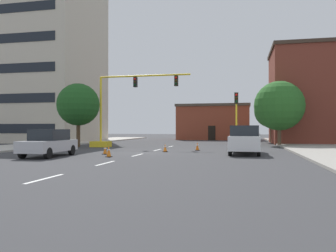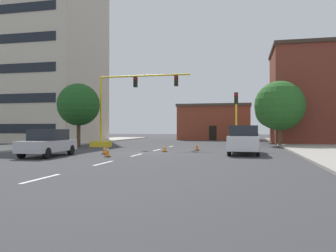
% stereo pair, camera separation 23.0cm
% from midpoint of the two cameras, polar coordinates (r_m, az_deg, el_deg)
% --- Properties ---
extents(ground_plane, '(160.00, 160.00, 0.00)m').
position_cam_midpoint_polar(ground_plane, '(25.90, -3.39, -4.38)').
color(ground_plane, '#38383A').
extents(sidewalk_left, '(6.00, 56.00, 0.14)m').
position_cam_midpoint_polar(sidewalk_left, '(38.77, -19.63, -2.93)').
color(sidewalk_left, '#B2ADA3').
rests_on(sidewalk_left, ground_plane).
extents(sidewalk_right, '(6.00, 56.00, 0.14)m').
position_cam_midpoint_polar(sidewalk_right, '(33.57, 23.49, -3.32)').
color(sidewalk_right, '#9E998E').
rests_on(sidewalk_right, ground_plane).
extents(lane_stripe_seg_0, '(0.16, 2.40, 0.01)m').
position_cam_midpoint_polar(lane_stripe_seg_0, '(13.05, -20.39, -8.27)').
color(lane_stripe_seg_0, silver).
rests_on(lane_stripe_seg_0, ground_plane).
extents(lane_stripe_seg_1, '(0.16, 2.40, 0.01)m').
position_cam_midpoint_polar(lane_stripe_seg_1, '(17.90, -10.79, -6.14)').
color(lane_stripe_seg_1, silver).
rests_on(lane_stripe_seg_1, ground_plane).
extents(lane_stripe_seg_2, '(0.16, 2.40, 0.01)m').
position_cam_midpoint_polar(lane_stripe_seg_2, '(23.04, -5.41, -4.86)').
color(lane_stripe_seg_2, silver).
rests_on(lane_stripe_seg_2, ground_plane).
extents(lane_stripe_seg_3, '(0.16, 2.40, 0.01)m').
position_cam_midpoint_polar(lane_stripe_seg_3, '(28.31, -2.02, -4.03)').
color(lane_stripe_seg_3, silver).
rests_on(lane_stripe_seg_3, ground_plane).
extents(lane_stripe_seg_4, '(0.16, 2.40, 0.01)m').
position_cam_midpoint_polar(lane_stripe_seg_4, '(33.66, 0.30, -3.45)').
color(lane_stripe_seg_4, silver).
rests_on(lane_stripe_seg_4, ground_plane).
extents(building_tall_left, '(13.82, 13.23, 21.61)m').
position_cam_midpoint_polar(building_tall_left, '(49.99, -20.23, 10.01)').
color(building_tall_left, beige).
rests_on(building_tall_left, ground_plane).
extents(building_brick_center, '(11.38, 10.24, 5.58)m').
position_cam_midpoint_polar(building_brick_center, '(56.55, 7.67, 0.62)').
color(building_brick_center, brown).
rests_on(building_brick_center, ground_plane).
extents(building_row_right, '(13.93, 9.16, 11.33)m').
position_cam_midpoint_polar(building_row_right, '(44.25, 25.68, 4.67)').
color(building_row_right, brown).
rests_on(building_row_right, ground_plane).
extents(traffic_signal_gantry, '(9.65, 1.20, 6.83)m').
position_cam_midpoint_polar(traffic_signal_gantry, '(33.01, -9.39, 0.44)').
color(traffic_signal_gantry, yellow).
rests_on(traffic_signal_gantry, ground_plane).
extents(traffic_light_pole_right, '(0.32, 0.47, 4.80)m').
position_cam_midpoint_polar(traffic_light_pole_right, '(29.05, 11.17, 3.03)').
color(traffic_light_pole_right, yellow).
rests_on(traffic_light_pole_right, ground_plane).
extents(tree_right_far, '(4.20, 4.20, 6.08)m').
position_cam_midpoint_polar(tree_right_far, '(44.27, 16.81, 2.43)').
color(tree_right_far, brown).
rests_on(tree_right_far, ground_plane).
extents(tree_right_mid, '(5.07, 5.07, 6.65)m').
position_cam_midpoint_polar(tree_right_mid, '(36.62, 17.98, 3.24)').
color(tree_right_mid, brown).
rests_on(tree_right_mid, ground_plane).
extents(tree_left_near, '(4.07, 4.07, 6.13)m').
position_cam_midpoint_polar(tree_left_near, '(33.89, -14.99, 3.48)').
color(tree_left_near, '#4C3823').
rests_on(tree_left_near, ground_plane).
extents(pickup_truck_white, '(2.18, 5.46, 1.99)m').
position_cam_midpoint_polar(pickup_truck_white, '(24.24, 12.51, -2.33)').
color(pickup_truck_white, white).
rests_on(pickup_truck_white, ground_plane).
extents(sedan_silver_near_left, '(2.02, 4.57, 1.74)m').
position_cam_midpoint_polar(sedan_silver_near_left, '(22.93, -19.62, -2.65)').
color(sedan_silver_near_left, '#B7B7BC').
rests_on(sedan_silver_near_left, ground_plane).
extents(traffic_cone_roadside_a, '(0.36, 0.36, 0.69)m').
position_cam_midpoint_polar(traffic_cone_roadside_a, '(27.73, 4.70, -3.41)').
color(traffic_cone_roadside_a, black).
rests_on(traffic_cone_roadside_a, ground_plane).
extents(traffic_cone_roadside_b, '(0.36, 0.36, 0.62)m').
position_cam_midpoint_polar(traffic_cone_roadside_b, '(25.98, -0.74, -3.70)').
color(traffic_cone_roadside_b, black).
rests_on(traffic_cone_roadside_b, ground_plane).
extents(traffic_cone_roadside_c, '(0.36, 0.36, 0.63)m').
position_cam_midpoint_polar(traffic_cone_roadside_c, '(23.98, -10.77, -3.94)').
color(traffic_cone_roadside_c, black).
rests_on(traffic_cone_roadside_c, ground_plane).
extents(traffic_cone_roadside_d, '(0.36, 0.36, 0.72)m').
position_cam_midpoint_polar(traffic_cone_roadside_d, '(21.69, -10.20, -4.21)').
color(traffic_cone_roadside_d, black).
rests_on(traffic_cone_roadside_d, ground_plane).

